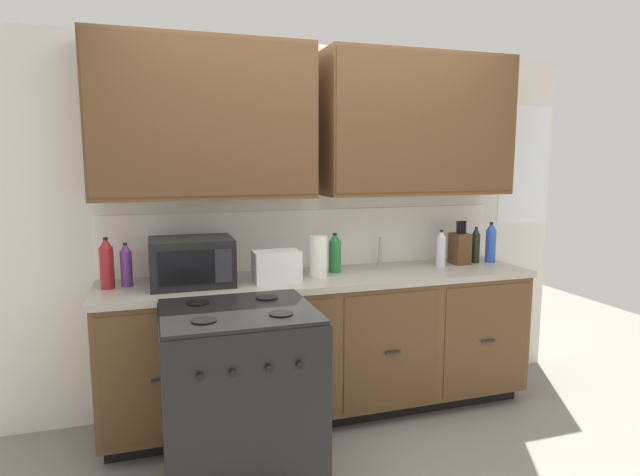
{
  "coord_description": "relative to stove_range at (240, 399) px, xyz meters",
  "views": [
    {
      "loc": [
        -1.04,
        -2.87,
        1.66
      ],
      "look_at": [
        -0.04,
        0.27,
        1.19
      ],
      "focal_mm": 29.73,
      "sensor_mm": 36.0,
      "label": 1
    }
  ],
  "objects": [
    {
      "name": "microwave",
      "position": [
        -0.17,
        0.63,
        0.61
      ],
      "size": [
        0.48,
        0.37,
        0.28
      ],
      "color": "black",
      "rests_on": "counter_run"
    },
    {
      "name": "paper_towel_roll",
      "position": [
        0.61,
        0.61,
        0.6
      ],
      "size": [
        0.12,
        0.12,
        0.26
      ],
      "primitive_type": "cylinder",
      "color": "white",
      "rests_on": "counter_run"
    },
    {
      "name": "bottle_red",
      "position": [
        -0.64,
        0.68,
        0.61
      ],
      "size": [
        0.08,
        0.08,
        0.3
      ],
      "color": "maroon",
      "rests_on": "counter_run"
    },
    {
      "name": "stove_range",
      "position": [
        0.0,
        0.0,
        0.0
      ],
      "size": [
        0.76,
        0.68,
        0.95
      ],
      "color": "black",
      "rests_on": "ground_plane"
    },
    {
      "name": "knife_block",
      "position": [
        1.7,
        0.71,
        0.58
      ],
      "size": [
        0.11,
        0.14,
        0.31
      ],
      "color": "#52361E",
      "rests_on": "counter_run"
    },
    {
      "name": "bottle_clear",
      "position": [
        1.53,
        0.68,
        0.59
      ],
      "size": [
        0.06,
        0.06,
        0.26
      ],
      "color": "silver",
      "rests_on": "counter_run"
    },
    {
      "name": "toaster",
      "position": [
        0.33,
        0.56,
        0.56
      ],
      "size": [
        0.28,
        0.18,
        0.19
      ],
      "color": "white",
      "rests_on": "counter_run"
    },
    {
      "name": "wall_unit",
      "position": [
        0.66,
        0.83,
        1.19
      ],
      "size": [
        3.96,
        0.4,
        2.43
      ],
      "color": "white",
      "rests_on": "ground_plane"
    },
    {
      "name": "bottle_dark",
      "position": [
        1.84,
        0.72,
        0.59
      ],
      "size": [
        0.06,
        0.06,
        0.26
      ],
      "color": "black",
      "rests_on": "counter_run"
    },
    {
      "name": "bottle_violet",
      "position": [
        -0.54,
        0.71,
        0.59
      ],
      "size": [
        0.07,
        0.07,
        0.26
      ],
      "color": "#663384",
      "rests_on": "counter_run"
    },
    {
      "name": "counter_run",
      "position": [
        0.66,
        0.63,
        0.01
      ],
      "size": [
        2.79,
        0.64,
        0.94
      ],
      "color": "black",
      "rests_on": "ground_plane"
    },
    {
      "name": "ground_plane",
      "position": [
        0.65,
        0.33,
        -0.47
      ],
      "size": [
        8.0,
        8.0,
        0.0
      ],
      "primitive_type": "plane",
      "color": "gray"
    },
    {
      "name": "sink_faucet",
      "position": [
        1.14,
        0.84,
        0.57
      ],
      "size": [
        0.02,
        0.02,
        0.2
      ],
      "primitive_type": "cylinder",
      "color": "#B2B5BA",
      "rests_on": "counter_run"
    },
    {
      "name": "bottle_blue",
      "position": [
        1.95,
        0.7,
        0.61
      ],
      "size": [
        0.07,
        0.07,
        0.29
      ],
      "color": "blue",
      "rests_on": "counter_run"
    },
    {
      "name": "bottle_green",
      "position": [
        0.76,
        0.71,
        0.59
      ],
      "size": [
        0.08,
        0.08,
        0.26
      ],
      "color": "#237A38",
      "rests_on": "counter_run"
    }
  ]
}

